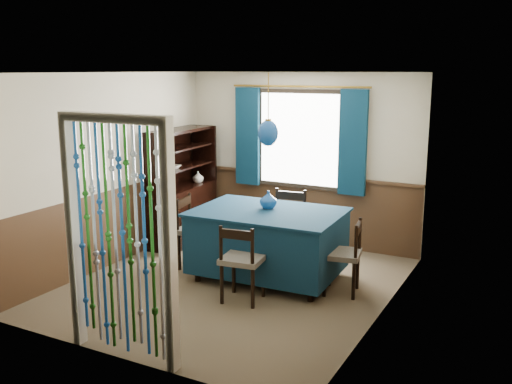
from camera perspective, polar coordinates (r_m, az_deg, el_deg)
The scene contains 22 objects.
floor at distance 6.94m, azimuth -2.37°, elevation -9.27°, with size 4.00×4.00×0.00m, color brown.
ceiling at distance 6.46m, azimuth -2.57°, elevation 11.85°, with size 4.00×4.00×0.00m, color silver.
wall_back at distance 8.35m, azimuth 4.47°, elevation 3.28°, with size 3.60×3.60×0.00m, color beige.
wall_front at distance 5.01m, azimuth -14.07°, elevation -3.08°, with size 3.60×3.60×0.00m, color beige.
wall_left at distance 7.64m, azimuth -14.22°, elevation 2.11°, with size 4.00×4.00×0.00m, color beige.
wall_right at distance 5.91m, azimuth 12.81°, elevation -0.71°, with size 4.00×4.00×0.00m, color beige.
wainscot_back at distance 8.48m, azimuth 4.35°, elevation -1.74°, with size 3.60×3.60×0.00m, color #442C19.
wainscot_front at distance 5.26m, azimuth -13.53°, elevation -10.95°, with size 3.60×3.60×0.00m, color #442C19.
wainscot_left at distance 7.79m, azimuth -13.85°, elevation -3.33°, with size 4.00×4.00×0.00m, color #442C19.
wainscot_right at distance 6.12m, azimuth 12.34°, elevation -7.56°, with size 4.00×4.00×0.00m, color #442C19.
window at distance 8.26m, azimuth 4.37°, elevation 5.29°, with size 1.32×0.12×1.42m, color black.
doorway at distance 5.11m, azimuth -13.51°, elevation -5.09°, with size 1.16×0.12×2.18m, color silver, non-canonical shape.
dining_table at distance 6.99m, azimuth 1.18°, elevation -4.83°, with size 1.83×1.30×0.86m.
chair_near at distance 6.32m, azimuth -1.44°, elevation -6.86°, with size 0.50×0.48×0.90m.
chair_far at distance 7.63m, azimuth 3.11°, elevation -3.27°, with size 0.53×0.51×0.96m.
chair_left at distance 7.45m, azimuth -6.08°, elevation -3.78°, with size 0.52×0.54×0.94m.
chair_right at distance 6.63m, azimuth 8.84°, elevation -6.21°, with size 0.48×0.50×0.87m.
sideboard at distance 8.54m, azimuth -7.40°, elevation -1.10°, with size 0.53×1.32×1.69m.
pendant_lamp at distance 6.73m, azimuth 1.23°, elevation 5.93°, with size 0.25×0.25×0.85m.
vase_table at distance 6.99m, azimuth 1.24°, elevation -0.84°, with size 0.19×0.19×0.20m, color navy.
bowl_shelf at distance 8.17m, azimuth -8.28°, elevation 2.53°, with size 0.22×0.22×0.05m, color beige.
vase_sideboard at distance 8.72m, azimuth -5.81°, elevation 1.57°, with size 0.18×0.18×0.19m, color beige.
Camera 1 is at (3.26, -5.58, 2.54)m, focal length 40.00 mm.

